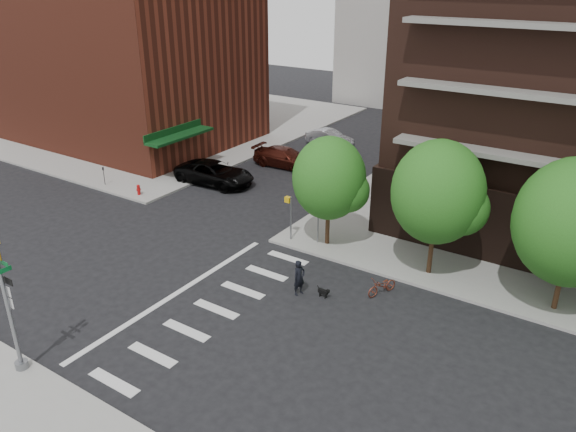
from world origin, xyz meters
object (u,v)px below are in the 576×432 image
Objects in this scene: traffic_signal at (10,313)px; dog_walker at (299,278)px; scooter at (382,286)px; parked_car_maroon at (285,157)px; parked_car_silver at (330,138)px; fire_hydrant at (139,189)px; parked_car_black at (215,173)px.

dog_walker is (5.94, 10.74, -1.80)m from traffic_signal.
traffic_signal is 3.44× the size of scooter.
parked_car_maroon is at bearing 159.15° from scooter.
traffic_signal is 33.41m from parked_car_silver.
parked_car_maroon is at bearing 101.19° from traffic_signal.
parked_car_silver is at bearing 42.73° from dog_walker.
parked_car_silver is at bearing -4.26° from parked_car_maroon.
fire_hydrant is 0.17× the size of parked_car_silver.
fire_hydrant is at bearing 169.71° from parked_car_silver.
parked_car_silver reaches higher than scooter.
parked_car_silver is 2.49× the size of scooter.
parked_car_black is (2.72, 4.81, 0.27)m from fire_hydrant.
traffic_signal is at bearing -104.08° from scooter.
traffic_signal is at bearing -165.81° from parked_car_silver.
dog_walker is (15.97, -4.56, 0.34)m from fire_hydrant.
traffic_signal is 3.35× the size of dog_walker.
traffic_signal reaches higher than parked_car_maroon.
scooter is (19.30, -2.36, -0.09)m from fire_hydrant.
parked_car_silver is 2.43× the size of dog_walker.
parked_car_black is at bearing 175.47° from parked_car_silver.
scooter is at bearing 54.35° from traffic_signal.
parked_car_maroon is 2.95× the size of dog_walker.
parked_car_silver is 24.79m from dog_walker.
parked_car_maroon is 19.56m from scooter.
dog_walker is at bearing -148.23° from parked_car_silver.
scooter is (14.30, -20.03, -0.26)m from parked_car_silver.
fire_hydrant is 16.61m from dog_walker.
fire_hydrant is 0.12× the size of parked_car_black.
dog_walker reaches higher than scooter.
traffic_signal reaches higher than parked_car_silver.
traffic_signal is 12.40m from dog_walker.
parked_car_silver is (2.28, 12.86, -0.11)m from parked_car_black.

